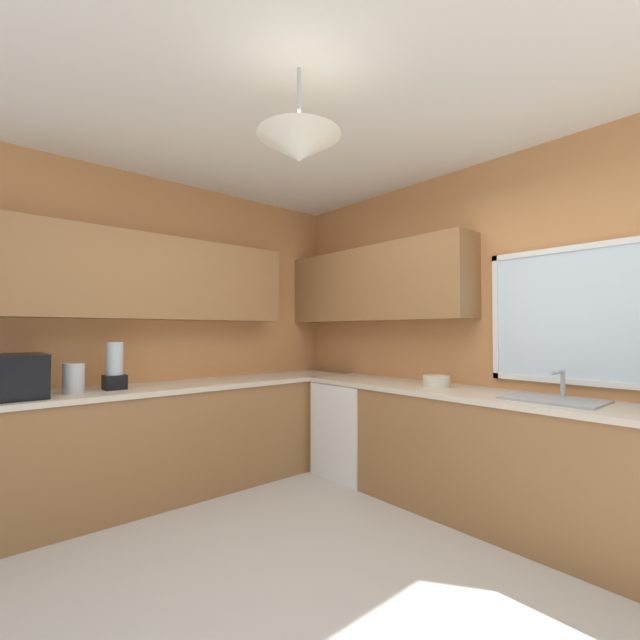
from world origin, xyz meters
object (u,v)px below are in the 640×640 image
Objects in this scene: microwave at (13,376)px; bowl at (436,381)px; dishwasher at (355,428)px; kettle at (74,378)px; sink_assembly at (554,399)px; blender_appliance at (115,368)px.

microwave is 3.02m from bowl.
dishwasher is 2.73m from microwave.
sink_assembly is (2.38, 2.26, -0.10)m from kettle.
microwave reaches higher than kettle.
kettle is at bearing -85.90° from blender_appliance.
blender_appliance reaches higher than microwave.
dishwasher is at bearing 75.63° from microwave.
dishwasher is 1.01m from bowl.
blender_appliance is (-0.02, 0.28, 0.05)m from kettle.
bowl is 0.58× the size of blender_appliance.
microwave is at bearing -93.26° from kettle.
dishwasher is at bearing -178.02° from bowl.
microwave reaches higher than bowl.
blender_appliance is at bearing -140.42° from sink_assembly.
bowl is at bearing 56.21° from kettle.
kettle is (-0.64, -2.23, 0.58)m from dishwasher.
kettle is 0.29m from blender_appliance.
dishwasher is at bearing 71.27° from blender_appliance.
bowl is at bearing 1.98° from dishwasher.
bowl is at bearing 52.26° from blender_appliance.
microwave is at bearing -132.56° from sink_assembly.
sink_assembly is (1.74, 0.04, 0.49)m from dishwasher.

